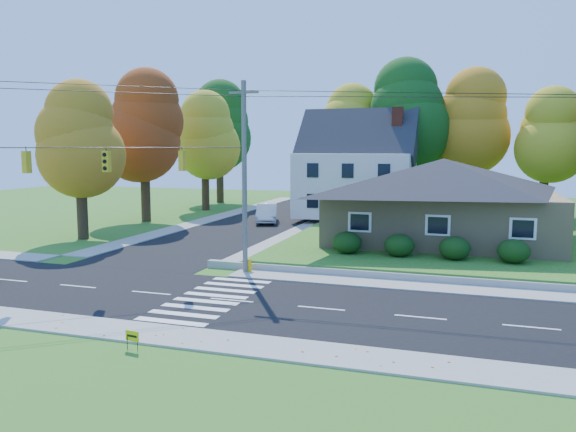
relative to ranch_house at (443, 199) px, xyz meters
name	(u,v)px	position (x,y,z in m)	size (l,w,h in m)	color
ground	(232,301)	(-8.00, -16.00, -3.27)	(120.00, 120.00, 0.00)	#3D7923
road_main	(232,300)	(-8.00, -16.00, -3.26)	(90.00, 8.00, 0.02)	black
road_cross	(266,220)	(-16.00, 10.00, -3.25)	(8.00, 44.00, 0.02)	black
sidewalk_north	(271,275)	(-8.00, -11.00, -3.23)	(90.00, 2.00, 0.08)	#9C9A90
sidewalk_south	(174,336)	(-8.00, -21.00, -3.23)	(90.00, 2.00, 0.08)	#9C9A90
lawn	(517,237)	(5.00, 5.00, -3.02)	(30.00, 30.00, 0.50)	#3D7923
ranch_house	(443,199)	(0.00, 0.00, 0.00)	(14.60, 10.60, 5.40)	tan
colonial_house	(357,170)	(-7.96, 12.00, 1.32)	(10.40, 8.40, 9.60)	silver
hedge_row	(427,247)	(-0.50, -6.20, -2.13)	(10.70, 1.70, 1.27)	#163A10
traffic_infrastructure	(240,180)	(-8.15, -14.65, 1.88)	(38.10, 10.66, 10.00)	#666059
tree_lot_0	(349,130)	(-10.00, 18.00, 5.04)	(6.72, 6.72, 12.51)	#3F2A19
tree_lot_1	(410,116)	(-4.00, 17.00, 6.35)	(7.84, 7.84, 14.60)	#3F2A19
tree_lot_2	(476,122)	(2.00, 18.00, 5.70)	(7.28, 7.28, 13.56)	#3F2A19
tree_lot_3	(547,136)	(8.00, 17.00, 4.39)	(6.16, 6.16, 11.47)	#3F2A19
tree_west_0	(79,140)	(-25.00, -4.00, 3.89)	(6.16, 6.16, 11.47)	#3F2A19
tree_west_1	(144,126)	(-26.00, 6.00, 5.20)	(7.28, 7.28, 13.56)	#3F2A19
tree_west_2	(205,136)	(-25.00, 16.00, 4.54)	(6.72, 6.72, 12.51)	#3F2A19
tree_west_3	(219,126)	(-27.00, 24.00, 5.85)	(7.84, 7.84, 14.60)	#3F2A19
white_car	(267,213)	(-15.32, 8.41, -2.43)	(1.73, 4.96, 1.63)	#BEBEBE
fire_hydrant	(249,266)	(-9.32, -10.67, -2.90)	(0.44, 0.34, 0.76)	#DDB40B
yard_sign	(132,336)	(-8.69, -22.52, -2.80)	(0.53, 0.10, 0.66)	black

